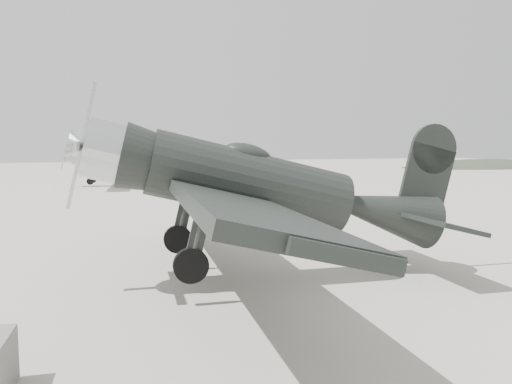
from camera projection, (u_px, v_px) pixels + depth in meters
ground at (223, 241)px, 17.14m from camera, size 160.00×160.00×0.00m
hill_northeast at (484, 167)px, 71.29m from camera, size 32.00×16.00×5.20m
lowwing_monoplane at (267, 189)px, 12.03m from camera, size 9.43×13.21×4.25m
highwing_monoplane at (109, 162)px, 39.25m from camera, size 7.52×10.57×2.99m
sign_board at (270, 226)px, 15.51m from camera, size 0.21×0.91×1.32m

